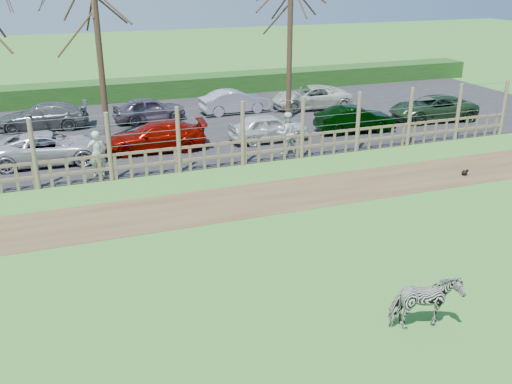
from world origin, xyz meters
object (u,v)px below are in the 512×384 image
object	(u,v)px
visitor_a	(97,154)
car_12	(311,97)
car_4	(269,128)
car_3	(156,136)
car_9	(43,116)
car_5	(355,119)
visitor_b	(286,133)
tree_mid	(97,26)
car_10	(149,109)
car_11	(235,102)
tree_right	(290,11)
car_2	(49,148)
zebra	(425,303)
crow	(465,173)
car_6	(433,108)

from	to	relation	value
visitor_a	car_12	world-z (taller)	visitor_a
visitor_a	car_4	world-z (taller)	visitor_a
car_3	car_9	bearing A→B (deg)	-135.78
car_9	car_12	size ratio (longest dim) A/B	0.96
car_5	visitor_b	bearing A→B (deg)	120.66
visitor_b	car_5	world-z (taller)	visitor_b
visitor_a	car_12	size ratio (longest dim) A/B	0.40
tree_mid	car_10	bearing A→B (deg)	45.83
tree_mid	car_10	size ratio (longest dim) A/B	1.94
tree_mid	car_11	distance (m)	8.44
tree_right	car_5	world-z (taller)	tree_right
tree_right	visitor_a	world-z (taller)	tree_right
car_3	car_4	bearing A→B (deg)	91.16
tree_mid	car_2	bearing A→B (deg)	-132.53
visitor_b	car_11	xyz separation A→B (m)	(0.25, 7.43, -0.26)
zebra	car_12	distance (m)	20.25
crow	car_3	xyz separation A→B (m)	(-10.08, 6.92, 0.53)
visitor_a	visitor_b	world-z (taller)	same
visitor_a	crow	world-z (taller)	visitor_a
car_2	car_10	size ratio (longest dim) A/B	1.23
tree_right	car_4	bearing A→B (deg)	-125.28
visitor_a	visitor_b	size ratio (longest dim) A/B	1.00
tree_mid	car_4	world-z (taller)	tree_mid
car_4	car_6	xyz separation A→B (m)	(9.00, 0.60, 0.00)
zebra	visitor_a	size ratio (longest dim) A/B	0.84
car_12	car_10	bearing A→B (deg)	-84.49
visitor_b	zebra	bearing A→B (deg)	76.38
visitor_b	car_5	bearing A→B (deg)	-159.27
zebra	car_4	distance (m)	14.28
car_6	car_12	distance (m)	6.36
car_11	car_4	bearing A→B (deg)	175.19
car_5	tree_mid	bearing A→B (deg)	81.00
tree_mid	car_12	bearing A→B (deg)	10.99
car_4	car_5	world-z (taller)	same
car_2	car_11	size ratio (longest dim) A/B	1.19
car_2	car_3	size ratio (longest dim) A/B	1.04
car_5	car_9	world-z (taller)	same
car_5	car_10	world-z (taller)	same
car_5	car_6	world-z (taller)	same
visitor_b	crow	bearing A→B (deg)	134.20
tree_right	zebra	bearing A→B (deg)	-104.27
crow	car_3	distance (m)	12.24
car_9	zebra	bearing A→B (deg)	27.44
car_6	car_11	world-z (taller)	same
car_5	car_6	distance (m)	4.76
car_4	tree_right	bearing A→B (deg)	-35.63
car_9	car_12	bearing A→B (deg)	95.18
tree_mid	car_6	distance (m)	16.33
car_6	car_9	size ratio (longest dim) A/B	1.04
car_5	car_12	size ratio (longest dim) A/B	0.84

